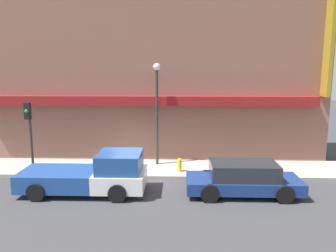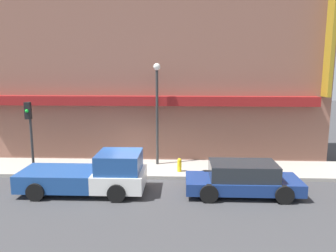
% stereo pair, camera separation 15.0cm
% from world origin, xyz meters
% --- Properties ---
extents(ground_plane, '(80.00, 80.00, 0.00)m').
position_xyz_m(ground_plane, '(0.00, 0.00, 0.00)').
color(ground_plane, '#38383A').
extents(sidewalk, '(36.00, 2.89, 0.17)m').
position_xyz_m(sidewalk, '(0.00, 1.44, 0.08)').
color(sidewalk, '#9E998E').
rests_on(sidewalk, ground).
extents(building, '(19.80, 3.80, 11.46)m').
position_xyz_m(building, '(0.01, 4.37, 5.71)').
color(building, brown).
rests_on(building, ground).
extents(pickup_truck, '(5.19, 2.23, 1.74)m').
position_xyz_m(pickup_truck, '(-1.77, -1.69, 0.77)').
color(pickup_truck, white).
rests_on(pickup_truck, ground).
extents(parked_car, '(4.67, 2.02, 1.36)m').
position_xyz_m(parked_car, '(4.51, -1.69, 0.68)').
color(parked_car, navy).
rests_on(parked_car, ground).
extents(fire_hydrant, '(0.21, 0.21, 0.67)m').
position_xyz_m(fire_hydrant, '(1.89, 0.77, 0.50)').
color(fire_hydrant, yellow).
rests_on(fire_hydrant, sidewalk).
extents(street_lamp, '(0.36, 0.36, 5.26)m').
position_xyz_m(street_lamp, '(0.71, 2.00, 3.48)').
color(street_lamp, '#2D2D2D').
rests_on(street_lamp, sidewalk).
extents(traffic_light, '(0.28, 0.42, 3.44)m').
position_xyz_m(traffic_light, '(-5.26, 0.37, 2.54)').
color(traffic_light, '#2D2D2D').
rests_on(traffic_light, sidewalk).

